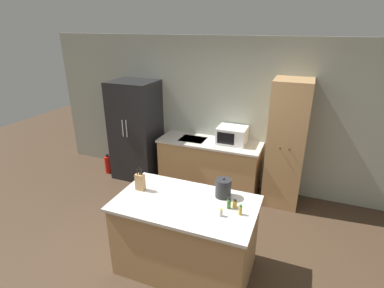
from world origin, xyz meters
TOP-DOWN VIEW (x-y plane):
  - ground_plane at (0.00, 0.00)m, footprint 14.00×14.00m
  - wall_back at (0.00, 2.33)m, footprint 7.20×0.06m
  - refrigerator at (-1.77, 1.96)m, footprint 0.81×0.71m
  - back_counter at (-0.34, 2.00)m, footprint 1.78×0.63m
  - pantry_cabinet at (0.92, 2.01)m, footprint 0.56×0.60m
  - kitchen_island at (0.02, 0.06)m, footprint 1.59×0.92m
  - microwave at (0.03, 2.08)m, footprint 0.48×0.40m
  - knife_block at (-0.58, 0.11)m, footprint 0.11×0.07m
  - spice_bottle_tall_dark at (0.46, -0.04)m, footprint 0.04×0.04m
  - spice_bottle_short_red at (0.65, 0.06)m, footprint 0.04×0.04m
  - spice_bottle_amber_oil at (0.50, 0.12)m, footprint 0.04×0.04m
  - spice_bottle_green_herb at (0.56, 0.17)m, footprint 0.05×0.05m
  - kettle at (0.38, 0.33)m, footprint 0.18×0.18m
  - fire_extinguisher at (-2.38, 1.80)m, footprint 0.13×0.13m

SIDE VIEW (x-z plane):
  - ground_plane at x=0.00m, z-range 0.00..0.00m
  - fire_extinguisher at x=-2.38m, z-range -0.02..0.37m
  - back_counter at x=-0.34m, z-range 0.00..0.89m
  - kitchen_island at x=0.02m, z-range 0.00..0.92m
  - refrigerator at x=-1.77m, z-range 0.00..1.84m
  - spice_bottle_tall_dark at x=0.46m, z-range 0.92..1.01m
  - spice_bottle_green_herb at x=0.56m, z-range 0.92..1.01m
  - spice_bottle_short_red at x=0.65m, z-range 0.92..1.03m
  - spice_bottle_amber_oil at x=0.50m, z-range 0.92..1.05m
  - pantry_cabinet at x=0.92m, z-range 0.00..2.03m
  - microwave at x=0.03m, z-range 0.89..1.17m
  - knife_block at x=-0.58m, z-range 0.88..1.18m
  - kettle at x=0.38m, z-range 0.91..1.15m
  - wall_back at x=0.00m, z-range 0.00..2.60m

